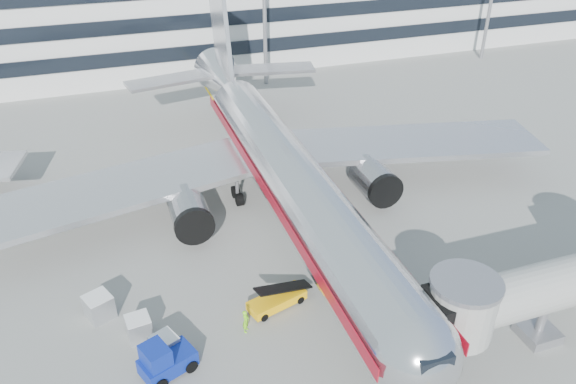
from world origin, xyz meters
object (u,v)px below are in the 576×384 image
object	(u,v)px
cargo_container_front	(165,346)
ramp_worker	(246,321)
main_jet	(280,164)
belt_loader	(277,300)
baggage_tug	(164,361)
cargo_container_left	(139,328)
cargo_container_right	(99,307)

from	to	relation	value
cargo_container_front	ramp_worker	size ratio (longest dim) A/B	1.12
main_jet	belt_loader	world-z (taller)	main_jet
cargo_container_front	baggage_tug	bearing A→B (deg)	-99.04
cargo_container_left	cargo_container_front	world-z (taller)	cargo_container_left
ramp_worker	cargo_container_left	bearing A→B (deg)	105.60
ramp_worker	cargo_container_right	bearing A→B (deg)	93.55
belt_loader	cargo_container_left	size ratio (longest dim) A/B	2.69
baggage_tug	cargo_container_right	bearing A→B (deg)	118.52
ramp_worker	belt_loader	bearing A→B (deg)	-28.52
cargo_container_front	ramp_worker	xyz separation A→B (m)	(5.14, 0.41, 0.07)
belt_loader	cargo_container_left	distance (m)	9.02
belt_loader	cargo_container_front	size ratio (longest dim) A/B	2.33
cargo_container_left	cargo_container_right	world-z (taller)	cargo_container_right
main_jet	belt_loader	size ratio (longest dim) A/B	11.77
baggage_tug	ramp_worker	xyz separation A→B (m)	(5.36, 1.77, -0.19)
belt_loader	cargo_container_right	distance (m)	11.62
cargo_container_right	ramp_worker	distance (m)	9.74
belt_loader	baggage_tug	size ratio (longest dim) A/B	1.21
cargo_container_front	ramp_worker	world-z (taller)	ramp_worker
main_jet	cargo_container_front	distance (m)	18.40
main_jet	cargo_container_left	world-z (taller)	main_jet
main_jet	ramp_worker	size ratio (longest dim) A/B	30.82
baggage_tug	main_jet	bearing A→B (deg)	51.28
cargo_container_right	cargo_container_front	distance (m)	5.97
cargo_container_front	ramp_worker	distance (m)	5.16
cargo_container_front	ramp_worker	bearing A→B (deg)	4.61
baggage_tug	cargo_container_left	xyz separation A→B (m)	(-1.09, 3.46, -0.25)
main_jet	cargo_container_left	xyz separation A→B (m)	(-13.14, -11.56, -3.46)
cargo_container_front	cargo_container_right	bearing A→B (deg)	126.60
main_jet	belt_loader	xyz separation A→B (m)	(-4.12, -11.69, -3.66)
main_jet	baggage_tug	distance (m)	19.52
cargo_container_right	ramp_worker	world-z (taller)	cargo_container_right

